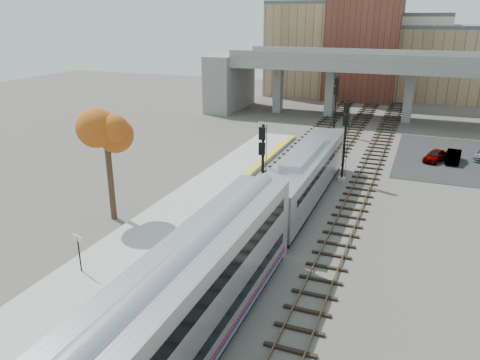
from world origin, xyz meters
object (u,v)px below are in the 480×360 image
Objects in this scene: signal_mast_near at (262,173)px; signal_mast_mid at (344,141)px; coach at (156,341)px; car_a at (435,156)px; locomotive at (305,174)px; signal_mast_far at (335,106)px; car_b at (453,156)px; tree at (106,129)px.

signal_mast_mid reaches higher than signal_mast_near.
coach is 39.34m from car_a.
locomotive is 2.63× the size of signal_mast_far.
signal_mast_mid reaches higher than coach.
locomotive reaches higher than car_b.
signal_mast_near is 0.96× the size of signal_mast_mid.
signal_mast_far reaches higher than coach.
signal_mast_mid is at bearing -76.50° from signal_mast_far.
signal_mast_near is at bearing -115.23° from locomotive.
car_b is (13.74, -7.40, -2.97)m from signal_mast_far.
tree is at bearing -109.50° from car_a.
coach is 40.13m from car_b.
signal_mast_far is (-2.10, 45.76, 0.83)m from coach.
car_b is at bearing 55.79° from signal_mast_near.
signal_mast_mid is (4.10, 10.53, 0.20)m from signal_mast_near.
tree is at bearing -128.54° from car_b.
signal_mast_far is 1.93× the size of car_b.
car_b is (11.64, 38.35, -2.14)m from coach.
locomotive is 15.72m from tree.
tree is 2.58× the size of car_a.
tree is 2.44× the size of car_b.
signal_mast_far is (-4.10, 17.08, -0.09)m from signal_mast_mid.
coach is 3.39× the size of signal_mast_mid.
signal_mast_mid is 17.56m from signal_mast_far.
coach is at bearing -101.19° from car_b.
car_b is at bearing -28.33° from signal_mast_far.
tree is (-10.13, -4.31, 3.29)m from signal_mast_near.
signal_mast_mid is 2.08× the size of car_a.
signal_mast_far is at bearing 170.19° from car_a.
car_a is 1.75m from car_b.
tree reaches higher than signal_mast_near.
coach is at bearing -87.37° from signal_mast_far.
tree reaches higher than car_a.
car_a is at bearing 75.38° from coach.
coach is at bearing -93.99° from signal_mast_mid.
signal_mast_mid reaches higher than car_a.
signal_mast_far reaches higher than signal_mast_near.
car_b reaches higher than car_a.
tree is (-14.23, -14.84, 3.08)m from signal_mast_mid.
coach is 2.72× the size of tree.
signal_mast_near is at bearing -118.52° from car_b.
signal_mast_far is 15.88m from car_b.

